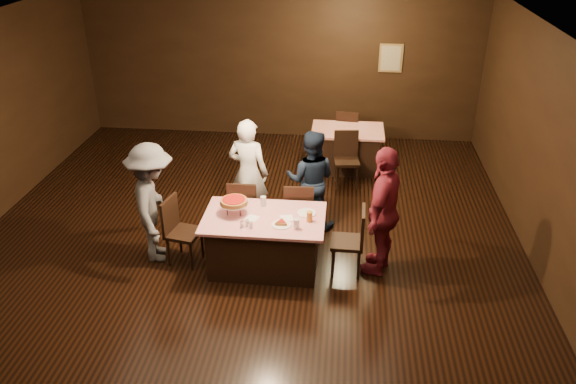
{
  "coord_description": "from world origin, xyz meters",
  "views": [
    {
      "loc": [
        1.32,
        -6.16,
        4.46
      ],
      "look_at": [
        0.64,
        0.43,
        1.0
      ],
      "focal_mm": 35.0,
      "sensor_mm": 36.0,
      "label": 1
    }
  ],
  "objects_px": {
    "chair_end_left": "(184,232)",
    "diner_grey_knit": "(153,203)",
    "chair_far_right": "(299,210)",
    "diner_navy_hoodie": "(311,180)",
    "glass_back": "(263,201)",
    "chair_back_far": "(347,132)",
    "pizza_stand": "(234,202)",
    "diner_red_shirt": "(383,211)",
    "glass_front_right": "(296,224)",
    "chair_far_left": "(244,207)",
    "chair_back_near": "(347,160)",
    "diner_white_jacket": "(248,173)",
    "main_table": "(265,242)",
    "back_table": "(347,149)",
    "glass_amber": "(309,217)",
    "chair_end_right": "(347,241)",
    "plate_empty": "(307,213)"
  },
  "relations": [
    {
      "from": "diner_red_shirt",
      "to": "back_table",
      "type": "bearing_deg",
      "value": -151.96
    },
    {
      "from": "chair_back_near",
      "to": "glass_back",
      "type": "distance_m",
      "value": 2.57
    },
    {
      "from": "diner_white_jacket",
      "to": "diner_red_shirt",
      "type": "distance_m",
      "value": 2.21
    },
    {
      "from": "diner_navy_hoodie",
      "to": "plate_empty",
      "type": "height_order",
      "value": "diner_navy_hoodie"
    },
    {
      "from": "chair_far_left",
      "to": "glass_front_right",
      "type": "distance_m",
      "value": 1.36
    },
    {
      "from": "pizza_stand",
      "to": "glass_back",
      "type": "distance_m",
      "value": 0.44
    },
    {
      "from": "diner_red_shirt",
      "to": "glass_front_right",
      "type": "xyz_separation_m",
      "value": [
        -1.1,
        -0.35,
        -0.05
      ]
    },
    {
      "from": "main_table",
      "to": "chair_end_left",
      "type": "height_order",
      "value": "chair_end_left"
    },
    {
      "from": "chair_back_far",
      "to": "diner_white_jacket",
      "type": "distance_m",
      "value": 3.13
    },
    {
      "from": "diner_navy_hoodie",
      "to": "glass_back",
      "type": "height_order",
      "value": "diner_navy_hoodie"
    },
    {
      "from": "back_table",
      "to": "glass_back",
      "type": "relative_size",
      "value": 9.29
    },
    {
      "from": "chair_end_left",
      "to": "chair_back_near",
      "type": "bearing_deg",
      "value": -28.05
    },
    {
      "from": "chair_back_far",
      "to": "glass_amber",
      "type": "distance_m",
      "value": 3.98
    },
    {
      "from": "back_table",
      "to": "chair_far_left",
      "type": "height_order",
      "value": "chair_far_left"
    },
    {
      "from": "glass_front_right",
      "to": "diner_grey_knit",
      "type": "bearing_deg",
      "value": 170.63
    },
    {
      "from": "chair_far_left",
      "to": "chair_end_left",
      "type": "distance_m",
      "value": 1.03
    },
    {
      "from": "back_table",
      "to": "chair_back_far",
      "type": "bearing_deg",
      "value": 90.0
    },
    {
      "from": "chair_back_near",
      "to": "chair_end_left",
      "type": "bearing_deg",
      "value": -136.82
    },
    {
      "from": "chair_end_right",
      "to": "diner_grey_knit",
      "type": "relative_size",
      "value": 0.56
    },
    {
      "from": "chair_far_left",
      "to": "chair_back_near",
      "type": "relative_size",
      "value": 1.0
    },
    {
      "from": "main_table",
      "to": "chair_back_near",
      "type": "distance_m",
      "value": 2.8
    },
    {
      "from": "diner_white_jacket",
      "to": "glass_front_right",
      "type": "relative_size",
      "value": 12.07
    },
    {
      "from": "main_table",
      "to": "chair_end_right",
      "type": "relative_size",
      "value": 1.68
    },
    {
      "from": "diner_navy_hoodie",
      "to": "diner_red_shirt",
      "type": "height_order",
      "value": "diner_red_shirt"
    },
    {
      "from": "pizza_stand",
      "to": "chair_back_near",
      "type": "bearing_deg",
      "value": 59.98
    },
    {
      "from": "chair_back_near",
      "to": "diner_white_jacket",
      "type": "distance_m",
      "value": 2.09
    },
    {
      "from": "glass_front_right",
      "to": "glass_amber",
      "type": "xyz_separation_m",
      "value": [
        0.15,
        0.2,
        0.0
      ]
    },
    {
      "from": "chair_end_left",
      "to": "plate_empty",
      "type": "relative_size",
      "value": 3.8
    },
    {
      "from": "chair_end_left",
      "to": "glass_amber",
      "type": "height_order",
      "value": "chair_end_left"
    },
    {
      "from": "main_table",
      "to": "glass_front_right",
      "type": "height_order",
      "value": "glass_front_right"
    },
    {
      "from": "pizza_stand",
      "to": "glass_back",
      "type": "bearing_deg",
      "value": 35.54
    },
    {
      "from": "chair_far_right",
      "to": "diner_navy_hoodie",
      "type": "relative_size",
      "value": 0.61
    },
    {
      "from": "chair_back_far",
      "to": "glass_back",
      "type": "bearing_deg",
      "value": 78.61
    },
    {
      "from": "diner_grey_knit",
      "to": "chair_far_left",
      "type": "bearing_deg",
      "value": -73.51
    },
    {
      "from": "back_table",
      "to": "chair_end_left",
      "type": "bearing_deg",
      "value": -123.38
    },
    {
      "from": "chair_end_right",
      "to": "chair_back_near",
      "type": "distance_m",
      "value": 2.59
    },
    {
      "from": "pizza_stand",
      "to": "chair_far_left",
      "type": "bearing_deg",
      "value": 90.0
    },
    {
      "from": "chair_back_near",
      "to": "plate_empty",
      "type": "bearing_deg",
      "value": -108.86
    },
    {
      "from": "diner_navy_hoodie",
      "to": "pizza_stand",
      "type": "bearing_deg",
      "value": 54.39
    },
    {
      "from": "diner_grey_knit",
      "to": "back_table",
      "type": "bearing_deg",
      "value": -53.53
    },
    {
      "from": "back_table",
      "to": "diner_red_shirt",
      "type": "bearing_deg",
      "value": -81.42
    },
    {
      "from": "chair_far_right",
      "to": "glass_back",
      "type": "xyz_separation_m",
      "value": [
        -0.45,
        -0.45,
        0.37
      ]
    },
    {
      "from": "back_table",
      "to": "glass_amber",
      "type": "distance_m",
      "value": 3.4
    },
    {
      "from": "chair_back_far",
      "to": "glass_amber",
      "type": "bearing_deg",
      "value": 89.13
    },
    {
      "from": "chair_end_left",
      "to": "diner_grey_knit",
      "type": "xyz_separation_m",
      "value": [
        -0.41,
        0.07,
        0.37
      ]
    },
    {
      "from": "chair_far_left",
      "to": "chair_end_left",
      "type": "bearing_deg",
      "value": 46.27
    },
    {
      "from": "back_table",
      "to": "chair_back_far",
      "type": "xyz_separation_m",
      "value": [
        0.0,
        0.6,
        0.09
      ]
    },
    {
      "from": "back_table",
      "to": "main_table",
      "type": "bearing_deg",
      "value": -107.97
    },
    {
      "from": "chair_end_left",
      "to": "diner_navy_hoodie",
      "type": "height_order",
      "value": "diner_navy_hoodie"
    },
    {
      "from": "diner_navy_hoodie",
      "to": "glass_front_right",
      "type": "relative_size",
      "value": 11.04
    }
  ]
}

